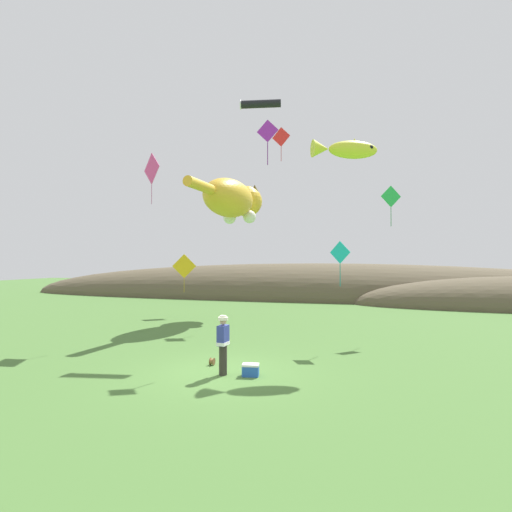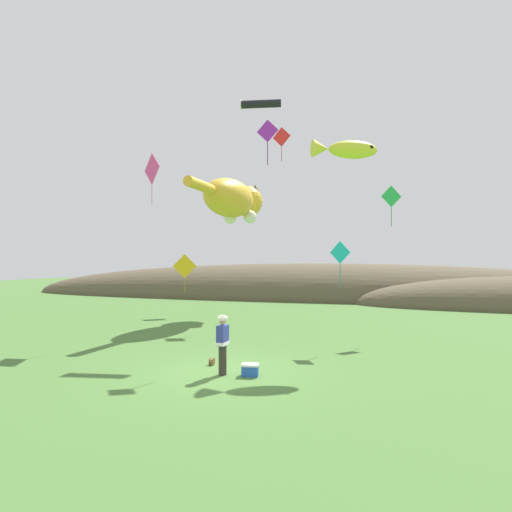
# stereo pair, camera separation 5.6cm
# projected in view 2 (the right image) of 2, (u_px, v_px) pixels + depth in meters

# --- Properties ---
(ground_plane) EXTENTS (120.00, 120.00, 0.00)m
(ground_plane) POSITION_uv_depth(u_px,v_px,m) (222.00, 373.00, 12.17)
(ground_plane) COLOR #477033
(distant_hill_ridge) EXTENTS (62.37, 13.56, 6.51)m
(distant_hill_ridge) POSITION_uv_depth(u_px,v_px,m) (351.00, 299.00, 35.96)
(distant_hill_ridge) COLOR brown
(distant_hill_ridge) RESTS_ON ground
(festival_attendant) EXTENTS (0.30, 0.45, 1.77)m
(festival_attendant) POSITION_uv_depth(u_px,v_px,m) (223.00, 343.00, 11.95)
(festival_attendant) COLOR #332D28
(festival_attendant) RESTS_ON ground
(kite_spool) EXTENTS (0.14, 0.24, 0.24)m
(kite_spool) POSITION_uv_depth(u_px,v_px,m) (212.00, 361.00, 13.06)
(kite_spool) COLOR olive
(kite_spool) RESTS_ON ground
(picnic_cooler) EXTENTS (0.53, 0.39, 0.36)m
(picnic_cooler) POSITION_uv_depth(u_px,v_px,m) (250.00, 370.00, 11.80)
(picnic_cooler) COLOR blue
(picnic_cooler) RESTS_ON ground
(kite_giant_cat) EXTENTS (2.88, 8.65, 2.63)m
(kite_giant_cat) POSITION_uv_depth(u_px,v_px,m) (233.00, 200.00, 23.98)
(kite_giant_cat) COLOR gold
(kite_fish_windsock) EXTENTS (2.64, 1.60, 0.79)m
(kite_fish_windsock) POSITION_uv_depth(u_px,v_px,m) (346.00, 149.00, 15.25)
(kite_fish_windsock) COLOR yellow
(kite_tube_streamer) EXTENTS (1.95, 0.70, 0.44)m
(kite_tube_streamer) POSITION_uv_depth(u_px,v_px,m) (260.00, 104.00, 18.59)
(kite_tube_streamer) COLOR black
(kite_diamond_pink) EXTENTS (1.22, 0.81, 2.35)m
(kite_diamond_pink) POSITION_uv_depth(u_px,v_px,m) (152.00, 169.00, 18.21)
(kite_diamond_pink) COLOR #E53F8C
(kite_diamond_green) EXTENTS (0.94, 0.46, 1.93)m
(kite_diamond_green) POSITION_uv_depth(u_px,v_px,m) (391.00, 197.00, 18.85)
(kite_diamond_green) COLOR green
(kite_diamond_violet) EXTENTS (0.90, 0.09, 1.80)m
(kite_diamond_violet) POSITION_uv_depth(u_px,v_px,m) (268.00, 132.00, 15.72)
(kite_diamond_violet) COLOR purple
(kite_diamond_teal) EXTENTS (0.82, 0.41, 1.80)m
(kite_diamond_teal) POSITION_uv_depth(u_px,v_px,m) (340.00, 253.00, 15.77)
(kite_diamond_teal) COLOR #19BFBF
(kite_diamond_gold) EXTENTS (1.49, 0.37, 2.43)m
(kite_diamond_gold) POSITION_uv_depth(u_px,v_px,m) (185.00, 266.00, 25.19)
(kite_diamond_gold) COLOR yellow
(kite_diamond_red) EXTENTS (1.16, 0.29, 2.09)m
(kite_diamond_red) POSITION_uv_depth(u_px,v_px,m) (282.00, 137.00, 24.19)
(kite_diamond_red) COLOR red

